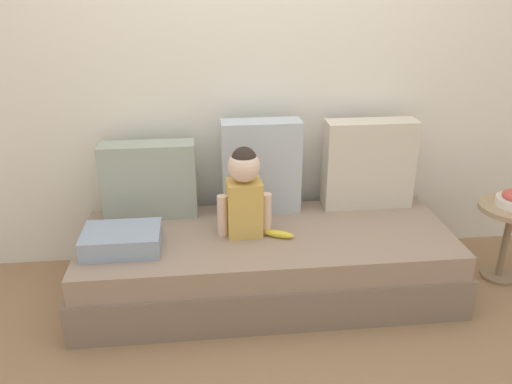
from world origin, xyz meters
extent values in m
plane|color=#93704C|center=(0.00, 0.00, 0.00)|extent=(12.00, 12.00, 0.00)
cube|color=silver|center=(0.00, 0.53, 1.25)|extent=(5.32, 0.10, 2.50)
cube|color=#826C5B|center=(0.00, 0.00, 0.12)|extent=(2.12, 0.81, 0.24)
cube|color=gray|center=(0.00, 0.00, 0.31)|extent=(2.05, 0.78, 0.14)
cube|color=#99A393|center=(-0.66, 0.30, 0.61)|extent=(0.54, 0.16, 0.45)
cube|color=#B2BCC6|center=(0.00, 0.30, 0.66)|extent=(0.46, 0.16, 0.56)
cube|color=beige|center=(0.66, 0.30, 0.65)|extent=(0.54, 0.16, 0.54)
cube|color=gold|center=(-0.13, 0.00, 0.54)|extent=(0.19, 0.16, 0.31)
sphere|color=beige|center=(-0.13, 0.00, 0.78)|extent=(0.17, 0.17, 0.17)
sphere|color=#2D231E|center=(-0.13, 0.00, 0.82)|extent=(0.13, 0.13, 0.13)
cylinder|color=beige|center=(-0.25, 0.00, 0.50)|extent=(0.06, 0.06, 0.24)
cylinder|color=beige|center=(-0.01, 0.00, 0.50)|extent=(0.06, 0.06, 0.24)
ellipsoid|color=yellow|center=(0.06, -0.06, 0.40)|extent=(0.17, 0.11, 0.04)
cube|color=#8E9EB2|center=(-0.78, -0.10, 0.44)|extent=(0.40, 0.28, 0.11)
cylinder|color=#866E51|center=(1.43, -0.01, 0.23)|extent=(0.04, 0.04, 0.45)
cylinder|color=#866E51|center=(1.43, -0.01, 0.01)|extent=(0.21, 0.21, 0.02)
camera|label=1|loc=(-0.34, -2.52, 1.73)|focal=36.09mm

